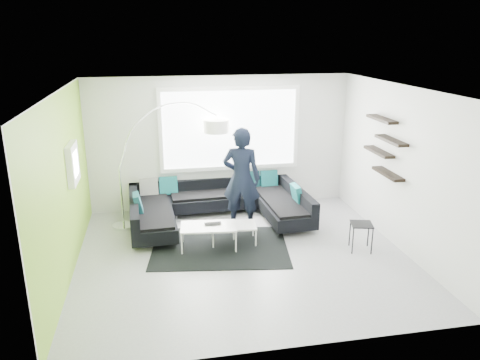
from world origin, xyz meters
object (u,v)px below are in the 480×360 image
sectional_sofa (218,207)px  arc_lamp (119,168)px  laptop (213,225)px  side_table (361,237)px  person (241,179)px  coffee_table (221,234)px

sectional_sofa → arc_lamp: arc_lamp is taller
laptop → arc_lamp: bearing=142.3°
side_table → person: 2.42m
arc_lamp → laptop: size_ratio=7.98×
arc_lamp → person: (2.26, -0.42, -0.20)m
person → arc_lamp: bearing=9.8°
sectional_sofa → side_table: size_ratio=7.11×
coffee_table → laptop: laptop is taller
side_table → laptop: side_table is taller
sectional_sofa → coffee_table: bearing=-98.0°
side_table → sectional_sofa: bearing=143.2°
person → coffee_table: bearing=75.7°
arc_lamp → side_table: 4.57m
sectional_sofa → arc_lamp: (-1.85, 0.12, 0.86)m
sectional_sofa → laptop: bearing=-105.4°
sectional_sofa → side_table: (2.25, -1.68, -0.08)m
sectional_sofa → coffee_table: (-0.10, -1.03, -0.12)m
person → laptop: (-0.65, -0.78, -0.57)m
sectional_sofa → person: (0.41, -0.30, 0.66)m
side_table → person: bearing=143.1°
arc_lamp → person: bearing=-17.9°
person → side_table: bearing=163.4°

